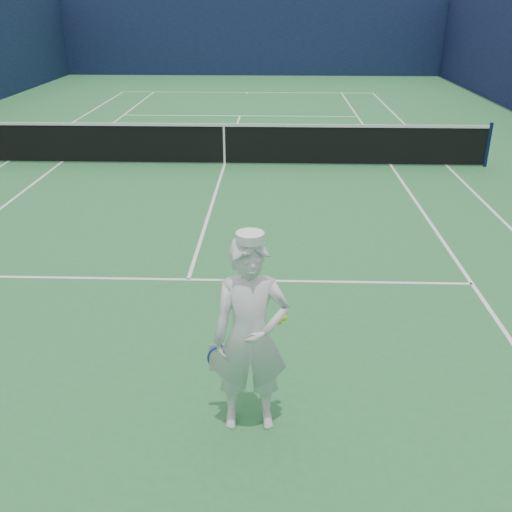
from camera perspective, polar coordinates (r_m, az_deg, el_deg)
The scene contains 5 objects.
ground at distance 14.37m, azimuth -3.15°, elevation 9.15°, with size 80.00×80.00×0.00m, color #2A7039.
court_markings at distance 14.37m, azimuth -3.15°, elevation 9.17°, with size 11.03×23.83×0.01m.
windscreen_fence at distance 13.98m, azimuth -3.35°, elevation 17.09°, with size 20.12×36.12×4.00m.
tennis_net at distance 14.24m, azimuth -3.20°, elevation 11.31°, with size 12.88×0.09×1.07m.
tennis_player at distance 5.20m, azimuth -0.57°, elevation -8.07°, with size 0.82×0.52×1.98m.
Camera 1 is at (1.24, -13.82, 3.76)m, focal length 40.00 mm.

